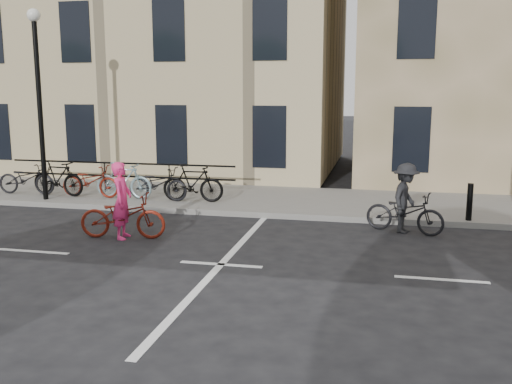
# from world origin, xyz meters

# --- Properties ---
(ground) EXTENTS (120.00, 120.00, 0.00)m
(ground) POSITION_xyz_m (0.00, 0.00, 0.00)
(ground) COLOR black
(ground) RESTS_ON ground
(sidewalk) EXTENTS (46.00, 4.00, 0.15)m
(sidewalk) POSITION_xyz_m (-4.00, 6.00, 0.07)
(sidewalk) COLOR slate
(sidewalk) RESTS_ON ground
(building_west) EXTENTS (20.00, 10.00, 10.00)m
(building_west) POSITION_xyz_m (-9.00, 13.00, 5.15)
(building_west) COLOR tan
(building_west) RESTS_ON sidewalk
(lamp_post) EXTENTS (0.36, 0.36, 5.28)m
(lamp_post) POSITION_xyz_m (-6.50, 4.40, 3.49)
(lamp_post) COLOR black
(lamp_post) RESTS_ON sidewalk
(bollard_east) EXTENTS (0.14, 0.14, 0.90)m
(bollard_east) POSITION_xyz_m (5.00, 4.25, 0.60)
(bollard_east) COLOR black
(bollard_east) RESTS_ON sidewalk
(parked_bikes) EXTENTS (7.25, 1.23, 1.05)m
(parked_bikes) POSITION_xyz_m (-4.92, 5.04, 0.65)
(parked_bikes) COLOR black
(parked_bikes) RESTS_ON sidewalk
(cyclist_pink) EXTENTS (1.99, 0.92, 1.71)m
(cyclist_pink) POSITION_xyz_m (-2.67, 1.41, 0.59)
(cyclist_pink) COLOR maroon
(cyclist_pink) RESTS_ON ground
(cyclist_dark) EXTENTS (1.93, 1.19, 1.62)m
(cyclist_dark) POSITION_xyz_m (3.46, 3.27, 0.64)
(cyclist_dark) COLOR black
(cyclist_dark) RESTS_ON ground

